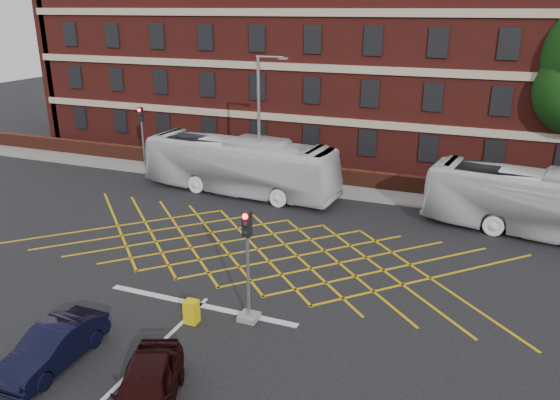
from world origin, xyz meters
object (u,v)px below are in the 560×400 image
(traffic_light_near, at_px, (248,277))
(street_lamp, at_px, (260,152))
(car_navy, at_px, (53,346))
(car_maroon, at_px, (146,389))
(bus_left, at_px, (240,166))
(direction_signs, at_px, (156,149))
(bus_right, at_px, (551,205))
(utility_cabinet, at_px, (192,312))
(traffic_light_far, at_px, (143,143))

(traffic_light_near, distance_m, street_lamp, 13.70)
(car_navy, bearing_deg, car_maroon, -11.28)
(bus_left, relative_size, car_maroon, 2.93)
(street_lamp, xyz_separation_m, direction_signs, (-9.36, 3.04, -1.43))
(bus_right, bearing_deg, car_navy, 146.61)
(bus_left, height_order, car_maroon, bus_left)
(car_navy, xyz_separation_m, car_maroon, (4.02, -0.73, 0.06))
(car_navy, xyz_separation_m, traffic_light_near, (4.71, 4.69, 1.11))
(street_lamp, height_order, utility_cabinet, street_lamp)
(car_maroon, bearing_deg, traffic_light_far, 102.83)
(traffic_light_far, distance_m, utility_cabinet, 21.41)
(utility_cabinet, bearing_deg, bus_right, 47.06)
(street_lamp, bearing_deg, car_maroon, -76.63)
(direction_signs, bearing_deg, bus_right, -7.46)
(bus_right, distance_m, traffic_light_near, 16.40)
(car_maroon, xyz_separation_m, traffic_light_near, (0.70, 5.42, 1.05))
(utility_cabinet, bearing_deg, direction_signs, 126.86)
(bus_left, bearing_deg, utility_cabinet, -156.58)
(bus_right, relative_size, street_lamp, 1.45)
(bus_right, bearing_deg, utility_cabinet, 145.48)
(car_maroon, height_order, street_lamp, street_lamp)
(car_maroon, xyz_separation_m, street_lamp, (-4.31, 18.13, 2.09))
(traffic_light_near, relative_size, street_lamp, 0.51)
(bus_left, distance_m, traffic_light_far, 9.16)
(traffic_light_near, xyz_separation_m, utility_cabinet, (-1.85, -0.94, -1.32))
(car_maroon, relative_size, direction_signs, 1.91)
(street_lamp, bearing_deg, bus_right, -0.85)
(car_navy, height_order, car_maroon, car_maroon)
(traffic_light_near, bearing_deg, car_navy, -135.15)
(traffic_light_near, bearing_deg, direction_signs, 132.36)
(car_navy, height_order, utility_cabinet, car_navy)
(car_navy, bearing_deg, traffic_light_far, 116.54)
(utility_cabinet, bearing_deg, street_lamp, 103.01)
(bus_right, distance_m, car_navy, 23.05)
(traffic_light_near, distance_m, direction_signs, 21.32)
(car_maroon, xyz_separation_m, direction_signs, (-13.67, 21.17, 0.66))
(car_maroon, distance_m, utility_cabinet, 4.63)
(car_maroon, distance_m, traffic_light_near, 5.56)
(traffic_light_near, relative_size, traffic_light_far, 1.00)
(direction_signs, bearing_deg, utility_cabinet, -53.14)
(bus_left, relative_size, traffic_light_far, 2.89)
(traffic_light_near, xyz_separation_m, traffic_light_far, (-15.31, 15.65, 0.00))
(bus_left, height_order, car_navy, bus_left)
(car_navy, relative_size, traffic_light_near, 0.94)
(bus_left, bearing_deg, direction_signs, 75.93)
(bus_right, bearing_deg, street_lamp, 97.57)
(bus_right, xyz_separation_m, direction_signs, (-25.01, 3.27, -0.30))
(car_navy, distance_m, traffic_light_near, 6.74)
(traffic_light_near, bearing_deg, utility_cabinet, -153.04)
(bus_right, distance_m, utility_cabinet, 18.37)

